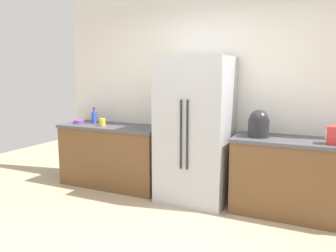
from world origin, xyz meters
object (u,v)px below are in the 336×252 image
Objects in this scene: refrigerator at (195,130)px; bowl_a at (79,122)px; bottle_a at (94,117)px; cup_b at (102,122)px; cup_a at (329,135)px; rice_cooker at (259,124)px.

refrigerator is 1.88m from bowl_a.
bottle_a reaches higher than cup_b.
cup_b is 0.48m from bowl_a.
cup_b reaches higher than cup_a.
refrigerator is 17.39× the size of cup_b.
rice_cooker is 1.35× the size of bottle_a.
cup_a is (1.54, 0.23, 0.02)m from refrigerator.
cup_a is 3.43m from bowl_a.
cup_b is at bearing -30.28° from bottle_a.
cup_a is 0.88× the size of cup_b.
refrigerator is 5.72× the size of rice_cooker.
bowl_a is at bearing 179.60° from refrigerator.
refrigerator reaches higher than rice_cooker.
rice_cooker is 2.19m from cup_b.
bowl_a is at bearing -179.80° from rice_cooker.
refrigerator is 0.80m from rice_cooker.
cup_b is at bearing -178.09° from rice_cooker.
refrigerator reaches higher than bowl_a.
cup_a is at bearing 2.27° from bottle_a.
bowl_a is (-0.48, 0.06, -0.03)m from cup_b.
refrigerator is at bearing -3.39° from bottle_a.
rice_cooker is at bearing 0.20° from bowl_a.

